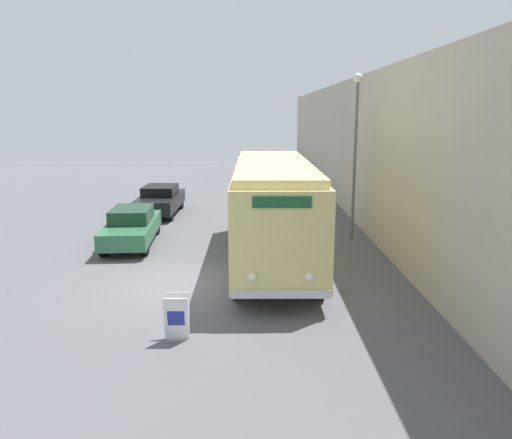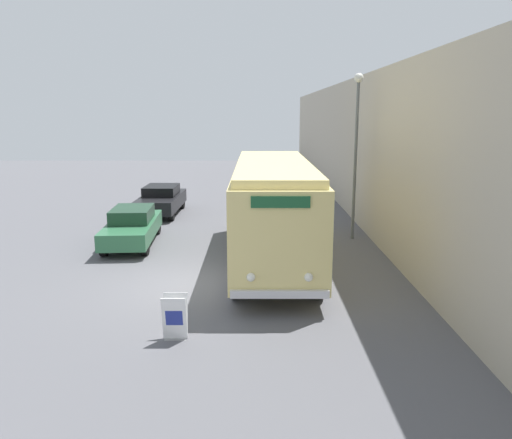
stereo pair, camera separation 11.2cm
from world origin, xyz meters
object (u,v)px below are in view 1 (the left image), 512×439
sign_board (177,318)px  parked_car_near (132,226)px  streetlamp (356,134)px  parked_car_mid (160,200)px  vintage_bus (273,206)px

sign_board → parked_car_near: size_ratio=0.22×
sign_board → streetlamp: streetlamp is taller
parked_car_near → sign_board: bearing=-73.9°
sign_board → parked_car_mid: parked_car_mid is taller
streetlamp → parked_car_mid: streetlamp is taller
vintage_bus → sign_board: vintage_bus is taller
vintage_bus → parked_car_mid: bearing=123.2°
streetlamp → parked_car_mid: (-8.70, 5.03, -3.46)m
streetlamp → sign_board: bearing=-121.8°
vintage_bus → parked_car_mid: size_ratio=2.18×
vintage_bus → streetlamp: size_ratio=1.53×
vintage_bus → parked_car_near: 5.97m
vintage_bus → sign_board: size_ratio=9.58×
streetlamp → parked_car_mid: 10.63m
sign_board → streetlamp: (5.75, 9.26, 3.71)m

